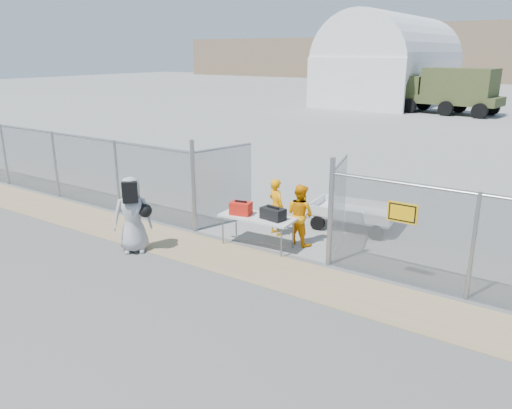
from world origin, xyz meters
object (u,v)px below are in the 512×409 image
Objects in this scene: folding_table at (258,231)px; utility_trailer at (354,215)px; security_worker_left at (276,207)px; visitor at (133,215)px; security_worker_right at (300,215)px.

folding_table is 0.63× the size of utility_trailer.
security_worker_left is (-0.07, 0.99, 0.37)m from folding_table.
folding_table is at bearing 116.92° from security_worker_left.
security_worker_left is 0.82× the size of visitor.
security_worker_right is 2.03m from utility_trailer.
security_worker_right is at bearing -172.93° from security_worker_left.
utility_trailer is (0.66, 1.87, -0.42)m from security_worker_right.
visitor reaches higher than security_worker_left.
visitor is (-3.10, -2.68, 0.16)m from security_worker_right.
security_worker_left is at bearing -138.14° from utility_trailer.
folding_table is 1.21× the size of security_worker_right.
security_worker_left reaches higher than utility_trailer.
visitor is at bearing 52.80° from security_worker_right.
folding_table is 1.00× the size of visitor.
security_worker_right is at bearing 40.53° from folding_table.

